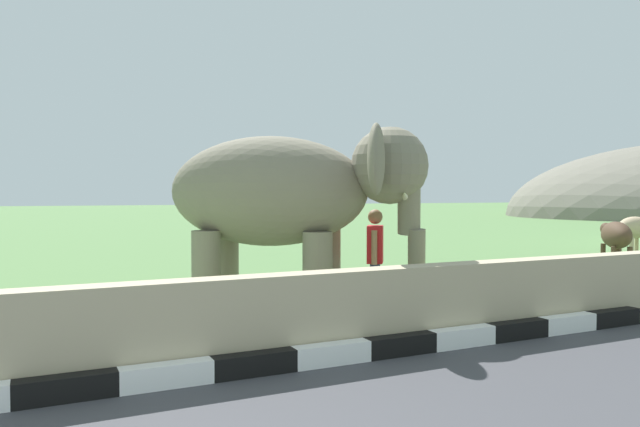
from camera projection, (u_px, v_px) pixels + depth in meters
The scene contains 6 objects.
striped_curb at pixel (10, 396), 5.25m from camera, with size 16.20×0.20×0.24m.
barrier_parapet at pixel (254, 322), 6.52m from camera, with size 28.00×0.36×1.00m, color tan.
elephant at pixel (291, 194), 9.23m from camera, with size 3.94×3.61×2.90m.
person_handler at pixel (375, 256), 9.36m from camera, with size 0.44×0.59×1.66m.
cow_near at pixel (616, 236), 14.71m from camera, with size 1.47×1.77×1.23m.
cow_mid at pixel (635, 228), 18.06m from camera, with size 1.92×0.78×1.23m.
Camera 1 is at (-0.16, -1.66, 1.88)m, focal length 33.69 mm.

